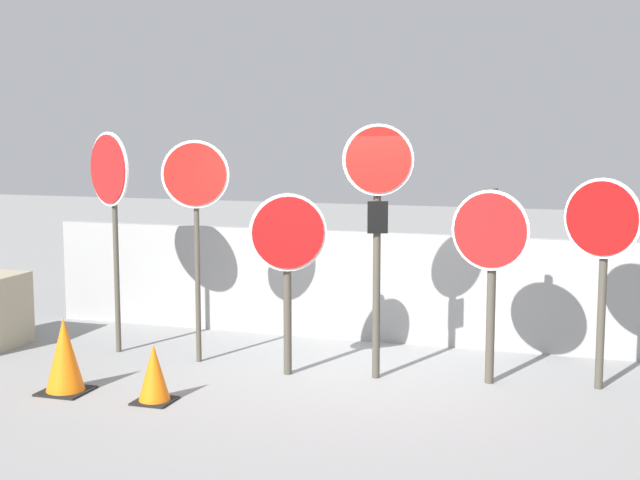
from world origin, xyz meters
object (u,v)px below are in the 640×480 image
object	(u,v)px
stop_sign_0	(110,187)
stop_sign_1	(196,195)
stop_sign_3	(378,201)
stop_sign_4	(491,250)
stop_sign_5	(602,241)
traffic_cone_0	(154,373)
traffic_cone_1	(64,355)
stop_sign_2	(288,250)

from	to	relation	value
stop_sign_0	stop_sign_1	bearing A→B (deg)	24.83
stop_sign_3	stop_sign_4	xyz separation A→B (m)	(1.12, 0.16, -0.47)
stop_sign_3	stop_sign_4	distance (m)	1.23
stop_sign_0	stop_sign_3	bearing A→B (deg)	28.18
stop_sign_1	stop_sign_5	size ratio (longest dim) A/B	1.16
traffic_cone_0	traffic_cone_1	size ratio (longest dim) A/B	0.75
stop_sign_1	stop_sign_5	world-z (taller)	stop_sign_1
stop_sign_3	stop_sign_4	world-z (taller)	stop_sign_3
stop_sign_0	stop_sign_4	xyz separation A→B (m)	(4.27, 0.03, -0.55)
stop_sign_3	traffic_cone_1	world-z (taller)	stop_sign_3
stop_sign_3	stop_sign_5	xyz separation A→B (m)	(2.18, 0.30, -0.35)
stop_sign_4	traffic_cone_1	bearing A→B (deg)	-147.28
traffic_cone_0	traffic_cone_1	distance (m)	0.99
stop_sign_4	traffic_cone_0	distance (m)	3.49
traffic_cone_1	stop_sign_0	bearing A→B (deg)	103.01
stop_sign_2	traffic_cone_1	world-z (taller)	stop_sign_2
stop_sign_1	stop_sign_2	bearing A→B (deg)	-27.06
stop_sign_0	stop_sign_1	size ratio (longest dim) A/B	1.03
stop_sign_0	stop_sign_2	distance (m)	2.33
stop_sign_4	stop_sign_5	size ratio (longest dim) A/B	0.95
stop_sign_4	traffic_cone_0	size ratio (longest dim) A/B	3.52
stop_sign_3	traffic_cone_0	world-z (taller)	stop_sign_3
stop_sign_1	traffic_cone_1	size ratio (longest dim) A/B	3.27
traffic_cone_1	stop_sign_4	bearing A→B (deg)	21.55
stop_sign_3	traffic_cone_0	distance (m)	2.77
stop_sign_0	stop_sign_1	world-z (taller)	stop_sign_0
stop_sign_1	stop_sign_4	distance (m)	3.19
traffic_cone_0	traffic_cone_1	world-z (taller)	traffic_cone_1
stop_sign_1	stop_sign_5	xyz separation A→B (m)	(4.21, 0.28, -0.36)
stop_sign_5	stop_sign_4	bearing A→B (deg)	-150.27
stop_sign_4	traffic_cone_1	xyz separation A→B (m)	(-3.91, -1.55, -1.00)
traffic_cone_0	stop_sign_1	bearing A→B (deg)	98.84
stop_sign_5	traffic_cone_1	distance (m)	5.36
stop_sign_5	traffic_cone_1	xyz separation A→B (m)	(-4.97, -1.68, -1.12)
stop_sign_2	traffic_cone_0	xyz separation A→B (m)	(-0.90, -1.24, -1.05)
traffic_cone_1	stop_sign_3	bearing A→B (deg)	26.39
stop_sign_0	stop_sign_2	size ratio (longest dim) A/B	1.32
stop_sign_2	traffic_cone_1	xyz separation A→B (m)	(-1.88, -1.23, -0.96)
stop_sign_3	stop_sign_4	bearing A→B (deg)	-11.94
traffic_cone_1	stop_sign_2	bearing A→B (deg)	33.16
stop_sign_2	stop_sign_4	world-z (taller)	stop_sign_4
stop_sign_0	stop_sign_4	size ratio (longest dim) A/B	1.28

